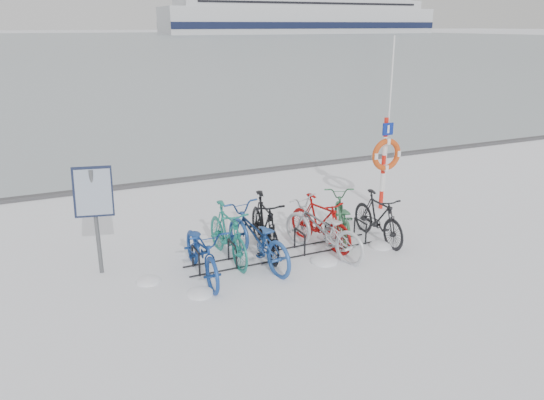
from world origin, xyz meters
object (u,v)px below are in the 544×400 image
at_px(info_board, 94,198).
at_px(lifebuoy_station, 386,155).
at_px(bike_rack, 284,246).
at_px(cruise_ferry, 302,7).

bearing_deg(info_board, lifebuoy_station, 19.56).
bearing_deg(bike_rack, lifebuoy_station, 23.26).
bearing_deg(bike_rack, info_board, 169.25).
relative_size(info_board, lifebuoy_station, 0.49).
relative_size(bike_rack, info_board, 1.98).
distance_m(lifebuoy_station, cruise_ferry, 254.54).
distance_m(bike_rack, lifebuoy_station, 3.93).
xyz_separation_m(bike_rack, cruise_ferry, (118.52, 228.26, 11.89)).
bearing_deg(info_board, cruise_ferry, 74.49).
distance_m(info_board, cruise_ferry, 258.44).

